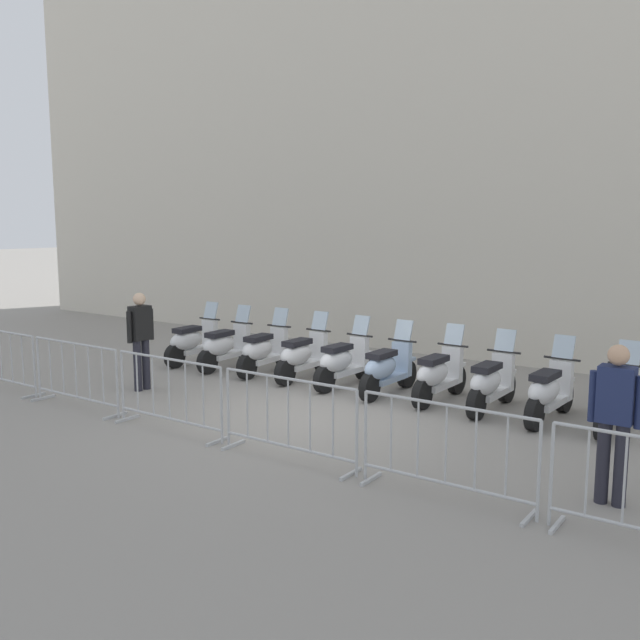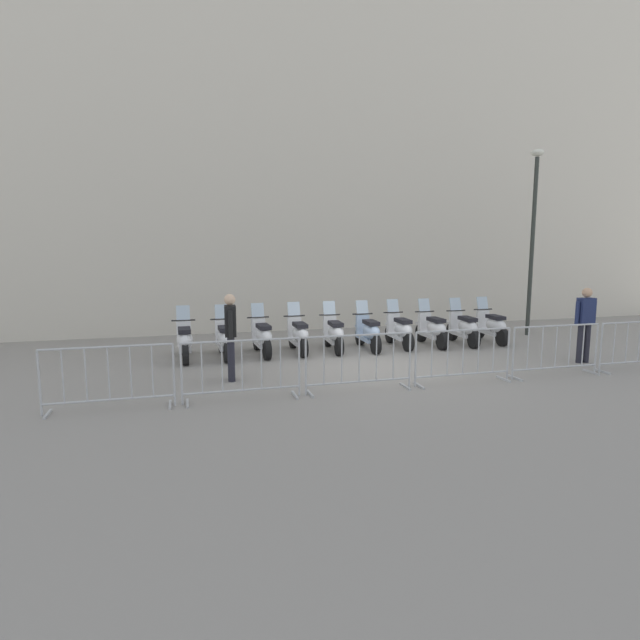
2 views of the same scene
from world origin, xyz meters
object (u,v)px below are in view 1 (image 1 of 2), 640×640
at_px(barrier_segment_1, 76,376).
at_px(barrier_segment_2, 169,395).
at_px(motorcycle_8, 549,392).
at_px(barrier_segment_4, 446,453).
at_px(barrier_segment_3, 288,420).
at_px(officer_mid_plaza, 141,335).
at_px(barrier_segment_0, 1,360).
at_px(officer_near_row_end, 615,415).
at_px(motorcycle_7, 491,383).
at_px(motorcycle_3, 303,356).
at_px(motorcycle_6, 438,375).
at_px(motorcycle_1, 226,347).
at_px(motorcycle_2, 264,351).
at_px(motorcycle_4, 343,362).
at_px(motorcycle_5, 387,369).
at_px(motorcycle_9, 616,400).
at_px(motorcycle_0, 193,342).

relative_size(barrier_segment_1, barrier_segment_2, 1.00).
xyz_separation_m(motorcycle_8, barrier_segment_4, (0.40, -3.51, 0.07)).
height_order(barrier_segment_3, officer_mid_plaza, officer_mid_plaza).
xyz_separation_m(barrier_segment_0, officer_near_row_end, (9.86, 2.06, 0.46)).
relative_size(motorcycle_7, barrier_segment_1, 0.85).
bearing_deg(motorcycle_3, motorcycle_6, 7.00).
height_order(motorcycle_1, barrier_segment_4, motorcycle_1).
xyz_separation_m(barrier_segment_0, officer_mid_plaza, (1.89, 1.63, 0.46)).
bearing_deg(motorcycle_2, barrier_segment_4, -26.41).
distance_m(motorcycle_2, motorcycle_3, 0.92).
bearing_deg(motorcycle_4, motorcycle_2, -173.41).
distance_m(motorcycle_6, barrier_segment_4, 4.07).
relative_size(motorcycle_5, motorcycle_6, 1.00).
bearing_deg(motorcycle_2, officer_mid_plaza, -106.61).
bearing_deg(barrier_segment_1, motorcycle_3, 70.24).
relative_size(motorcycle_2, barrier_segment_2, 0.84).
bearing_deg(motorcycle_9, officer_near_row_end, -71.75).
distance_m(motorcycle_5, officer_near_row_end, 5.04).
bearing_deg(motorcycle_2, officer_near_row_end, -14.46).
xyz_separation_m(barrier_segment_2, officer_near_row_end, (5.62, 1.56, 0.46)).
bearing_deg(officer_near_row_end, barrier_segment_2, -164.52).
bearing_deg(motorcycle_9, motorcycle_0, -172.58).
xyz_separation_m(motorcycle_2, officer_mid_plaza, (-0.69, -2.31, 0.53)).
height_order(barrier_segment_1, officer_mid_plaza, officer_mid_plaza).
bearing_deg(barrier_segment_2, motorcycle_4, 87.35).
height_order(motorcycle_1, motorcycle_5, same).
bearing_deg(barrier_segment_2, motorcycle_2, 115.74).
bearing_deg(motorcycle_3, motorcycle_7, 6.06).
bearing_deg(motorcycle_6, motorcycle_9, 6.50).
xyz_separation_m(motorcycle_9, barrier_segment_2, (-4.75, -4.22, 0.07)).
xyz_separation_m(barrier_segment_3, barrier_segment_4, (2.12, 0.25, 0.00)).
bearing_deg(motorcycle_7, barrier_segment_3, -102.25).
xyz_separation_m(motorcycle_2, motorcycle_3, (0.91, 0.13, 0.00)).
distance_m(barrier_segment_4, officer_near_row_end, 1.80).
bearing_deg(motorcycle_0, motorcycle_3, 8.76).
distance_m(barrier_segment_1, officer_mid_plaza, 1.47).
bearing_deg(motorcycle_0, barrier_segment_3, -27.32).
bearing_deg(officer_near_row_end, motorcycle_3, 162.48).
bearing_deg(officer_near_row_end, motorcycle_5, 154.59).
bearing_deg(motorcycle_4, motorcycle_5, 4.01).
relative_size(motorcycle_4, motorcycle_9, 1.00).
bearing_deg(officer_near_row_end, motorcycle_8, 125.88).
height_order(motorcycle_7, barrier_segment_4, motorcycle_7).
height_order(motorcycle_6, barrier_segment_4, motorcycle_6).
height_order(motorcycle_8, officer_mid_plaza, officer_mid_plaza).
height_order(motorcycle_5, motorcycle_6, same).
bearing_deg(motorcycle_4, officer_near_row_end, -20.94).
distance_m(motorcycle_3, motorcycle_4, 0.92).
height_order(barrier_segment_1, barrier_segment_2, same).
bearing_deg(motorcycle_8, motorcycle_7, -175.98).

